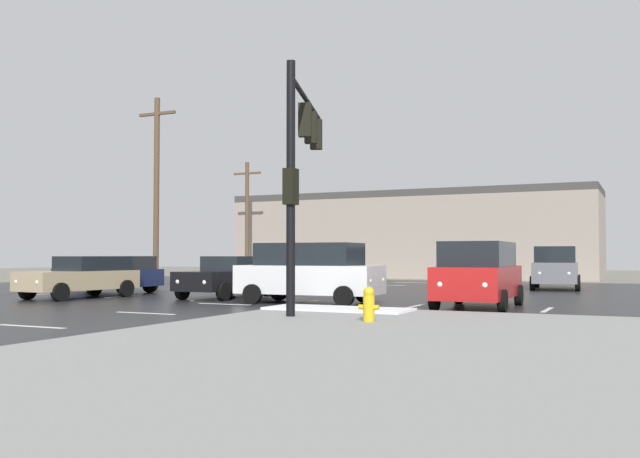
{
  "coord_description": "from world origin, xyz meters",
  "views": [
    {
      "loc": [
        12.73,
        -21.67,
        1.65
      ],
      "look_at": [
        0.15,
        5.14,
        2.75
      ],
      "focal_mm": 39.3,
      "sensor_mm": 36.0,
      "label": 1
    }
  ],
  "objects_px": {
    "sedan_navy": "(111,274)",
    "suv_grey": "(556,267)",
    "suv_red": "(479,273)",
    "fire_hydrant": "(369,304)",
    "sedan_tan": "(82,276)",
    "suv_white": "(309,272)",
    "utility_pole_distant": "(247,217)",
    "traffic_signal_mast": "(301,150)",
    "sedan_black": "(229,276)",
    "utility_pole_far": "(156,188)"
  },
  "relations": [
    {
      "from": "fire_hydrant",
      "to": "sedan_tan",
      "type": "relative_size",
      "value": 0.17
    },
    {
      "from": "sedan_navy",
      "to": "suv_grey",
      "type": "bearing_deg",
      "value": -148.8
    },
    {
      "from": "sedan_navy",
      "to": "utility_pole_distant",
      "type": "relative_size",
      "value": 0.56
    },
    {
      "from": "sedan_navy",
      "to": "suv_grey",
      "type": "height_order",
      "value": "suv_grey"
    },
    {
      "from": "sedan_tan",
      "to": "utility_pole_distant",
      "type": "xyz_separation_m",
      "value": [
        -6.55,
        22.85,
        3.51
      ]
    },
    {
      "from": "sedan_navy",
      "to": "utility_pole_distant",
      "type": "height_order",
      "value": "utility_pole_distant"
    },
    {
      "from": "traffic_signal_mast",
      "to": "sedan_black",
      "type": "height_order",
      "value": "traffic_signal_mast"
    },
    {
      "from": "traffic_signal_mast",
      "to": "sedan_tan",
      "type": "relative_size",
      "value": 1.36
    },
    {
      "from": "suv_white",
      "to": "sedan_black",
      "type": "distance_m",
      "value": 4.43
    },
    {
      "from": "suv_red",
      "to": "sedan_navy",
      "type": "bearing_deg",
      "value": -97.38
    },
    {
      "from": "traffic_signal_mast",
      "to": "suv_grey",
      "type": "xyz_separation_m",
      "value": [
        4.52,
        18.12,
        -3.41
      ]
    },
    {
      "from": "suv_white",
      "to": "suv_grey",
      "type": "height_order",
      "value": "same"
    },
    {
      "from": "fire_hydrant",
      "to": "suv_red",
      "type": "height_order",
      "value": "suv_red"
    },
    {
      "from": "fire_hydrant",
      "to": "suv_red",
      "type": "xyz_separation_m",
      "value": [
        0.99,
        6.81,
        0.55
      ]
    },
    {
      "from": "sedan_tan",
      "to": "suv_red",
      "type": "height_order",
      "value": "suv_red"
    },
    {
      "from": "utility_pole_distant",
      "to": "traffic_signal_mast",
      "type": "bearing_deg",
      "value": -56.21
    },
    {
      "from": "traffic_signal_mast",
      "to": "sedan_black",
      "type": "bearing_deg",
      "value": 28.1
    },
    {
      "from": "suv_red",
      "to": "utility_pole_distant",
      "type": "distance_m",
      "value": 30.35
    },
    {
      "from": "suv_red",
      "to": "sedan_black",
      "type": "height_order",
      "value": "suv_red"
    },
    {
      "from": "sedan_tan",
      "to": "sedan_black",
      "type": "bearing_deg",
      "value": 123.26
    },
    {
      "from": "utility_pole_far",
      "to": "utility_pole_distant",
      "type": "xyz_separation_m",
      "value": [
        -3.61,
        14.77,
        -0.65
      ]
    },
    {
      "from": "fire_hydrant",
      "to": "suv_white",
      "type": "distance_m",
      "value": 7.9
    },
    {
      "from": "sedan_tan",
      "to": "utility_pole_far",
      "type": "bearing_deg",
      "value": -153.81
    },
    {
      "from": "suv_grey",
      "to": "utility_pole_distant",
      "type": "height_order",
      "value": "utility_pole_distant"
    },
    {
      "from": "suv_red",
      "to": "sedan_tan",
      "type": "bearing_deg",
      "value": -86.05
    },
    {
      "from": "suv_white",
      "to": "suv_grey",
      "type": "xyz_separation_m",
      "value": [
        6.34,
        13.88,
        0.0
      ]
    },
    {
      "from": "traffic_signal_mast",
      "to": "utility_pole_far",
      "type": "distance_m",
      "value": 17.9
    },
    {
      "from": "traffic_signal_mast",
      "to": "utility_pole_far",
      "type": "xyz_separation_m",
      "value": [
        -13.85,
        11.32,
        0.51
      ]
    },
    {
      "from": "sedan_navy",
      "to": "utility_pole_far",
      "type": "distance_m",
      "value": 6.71
    },
    {
      "from": "suv_red",
      "to": "utility_pole_far",
      "type": "distance_m",
      "value": 19.25
    },
    {
      "from": "suv_grey",
      "to": "utility_pole_far",
      "type": "bearing_deg",
      "value": -74.15
    },
    {
      "from": "sedan_black",
      "to": "sedan_navy",
      "type": "height_order",
      "value": "same"
    },
    {
      "from": "sedan_tan",
      "to": "suv_white",
      "type": "bearing_deg",
      "value": 102.43
    },
    {
      "from": "suv_red",
      "to": "suv_grey",
      "type": "height_order",
      "value": "same"
    },
    {
      "from": "sedan_black",
      "to": "utility_pole_distant",
      "type": "xyz_separation_m",
      "value": [
        -11.49,
        20.32,
        3.51
      ]
    },
    {
      "from": "suv_red",
      "to": "sedan_navy",
      "type": "relative_size",
      "value": 1.05
    },
    {
      "from": "utility_pole_far",
      "to": "suv_red",
      "type": "bearing_deg",
      "value": -20.71
    },
    {
      "from": "fire_hydrant",
      "to": "traffic_signal_mast",
      "type": "bearing_deg",
      "value": 142.34
    },
    {
      "from": "suv_white",
      "to": "sedan_navy",
      "type": "distance_m",
      "value": 10.63
    },
    {
      "from": "sedan_black",
      "to": "sedan_navy",
      "type": "distance_m",
      "value": 6.3
    },
    {
      "from": "fire_hydrant",
      "to": "sedan_black",
      "type": "relative_size",
      "value": 0.17
    },
    {
      "from": "fire_hydrant",
      "to": "utility_pole_far",
      "type": "distance_m",
      "value": 21.87
    },
    {
      "from": "traffic_signal_mast",
      "to": "sedan_navy",
      "type": "height_order",
      "value": "traffic_signal_mast"
    },
    {
      "from": "suv_white",
      "to": "utility_pole_distant",
      "type": "xyz_separation_m",
      "value": [
        -15.64,
        21.85,
        3.27
      ]
    },
    {
      "from": "sedan_navy",
      "to": "suv_white",
      "type": "bearing_deg",
      "value": 164.85
    },
    {
      "from": "suv_red",
      "to": "sedan_black",
      "type": "xyz_separation_m",
      "value": [
        -9.75,
        1.12,
        -0.24
      ]
    },
    {
      "from": "utility_pole_distant",
      "to": "sedan_tan",
      "type": "bearing_deg",
      "value": -74.01
    },
    {
      "from": "suv_white",
      "to": "utility_pole_distant",
      "type": "distance_m",
      "value": 27.07
    },
    {
      "from": "traffic_signal_mast",
      "to": "suv_white",
      "type": "xyz_separation_m",
      "value": [
        -1.82,
        4.24,
        -3.41
      ]
    },
    {
      "from": "sedan_black",
      "to": "suv_grey",
      "type": "relative_size",
      "value": 0.92
    }
  ]
}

